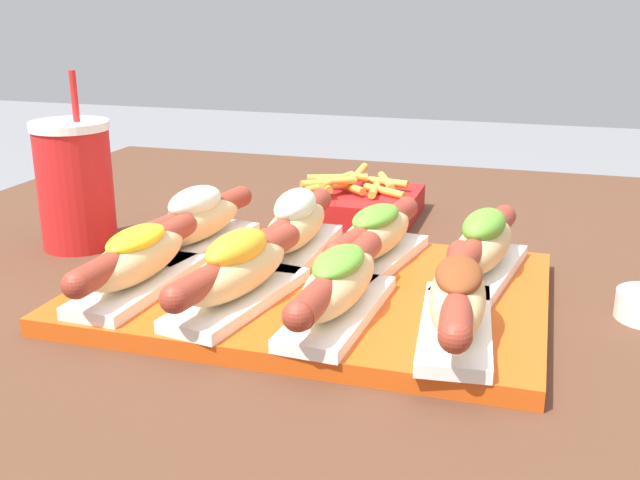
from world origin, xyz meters
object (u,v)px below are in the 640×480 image
Objects in this scene: drink_cup at (75,185)px; hot_dog_5 at (296,225)px; hot_dog_0 at (138,259)px; hot_dog_3 at (457,298)px; serving_tray at (314,291)px; hot_dog_2 at (338,284)px; hot_dog_4 at (196,221)px; hot_dog_7 at (483,246)px; fries_basket at (357,203)px; hot_dog_6 at (374,236)px; hot_dog_1 at (238,271)px.

hot_dog_5 is at bearing -0.85° from drink_cup.
hot_dog_0 is 0.31m from hot_dog_3.
hot_dog_3 is 1.01× the size of drink_cup.
hot_dog_2 is (0.05, -0.08, 0.04)m from serving_tray.
hot_dog_5 is at bearing 141.58° from hot_dog_3.
hot_dog_7 is (0.32, 0.00, -0.00)m from hot_dog_4.
drink_cup reaches higher than hot_dog_2.
hot_dog_7 is 0.31m from fries_basket.
drink_cup reaches higher than hot_dog_6.
hot_dog_6 is at bearing 177.10° from hot_dog_7.
hot_dog_1 is 0.15m from hot_dog_5.
serving_tray is 2.14× the size of hot_dog_4.
drink_cup is (-0.29, 0.00, 0.03)m from hot_dog_5.
serving_tray is at bearing -122.13° from hot_dog_6.
hot_dog_0 is at bearing -89.73° from hot_dog_4.
hot_dog_4 reaches higher than hot_dog_6.
hot_dog_4 is at bearing -6.51° from drink_cup.
hot_dog_0 is at bearing -108.61° from fries_basket.
hot_dog_6 is 1.28× the size of fries_basket.
hot_dog_7 is (0.01, 0.15, 0.00)m from hot_dog_3.
hot_dog_1 is 1.00× the size of hot_dog_4.
hot_dog_1 is 0.21m from hot_dog_3.
hot_dog_2 is 1.01× the size of hot_dog_7.
hot_dog_5 is (-0.05, 0.08, 0.04)m from serving_tray.
drink_cup is (-0.33, 0.08, 0.07)m from serving_tray.
hot_dog_1 is 1.00× the size of hot_dog_7.
hot_dog_3 is 1.00× the size of hot_dog_5.
hot_dog_2 is at bearing 178.72° from hot_dog_3.
drink_cup is (-0.17, 0.15, 0.03)m from hot_dog_0.
hot_dog_6 is at bearing -71.57° from fries_basket.
hot_dog_4 reaches higher than hot_dog_2.
drink_cup reaches higher than hot_dog_4.
hot_dog_7 is at bearing 22.50° from serving_tray.
hot_dog_4 is (-0.31, 0.14, 0.00)m from hot_dog_3.
hot_dog_7 is (0.12, -0.01, 0.00)m from hot_dog_6.
hot_dog_3 is 1.30× the size of fries_basket.
serving_tray is 2.14× the size of hot_dog_6.
hot_dog_7 reaches higher than hot_dog_0.
hot_dog_1 and hot_dog_7 have the same top height.
hot_dog_1 is at bearing 178.29° from hot_dog_2.
hot_dog_1 is 0.99× the size of hot_dog_5.
hot_dog_3 is at bearing -93.28° from hot_dog_7.
hot_dog_6 is 0.25m from fries_basket.
hot_dog_6 is (-0.00, 0.15, 0.00)m from hot_dog_2.
hot_dog_2 is at bearing -89.88° from hot_dog_6.
hot_dog_4 is (-0.00, 0.13, 0.00)m from hot_dog_0.
fries_basket is (-0.03, 0.31, 0.01)m from serving_tray.
hot_dog_3 and hot_dog_6 have the same top height.
hot_dog_5 is 0.23m from fries_basket.
serving_tray is at bearing -83.88° from fries_basket.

